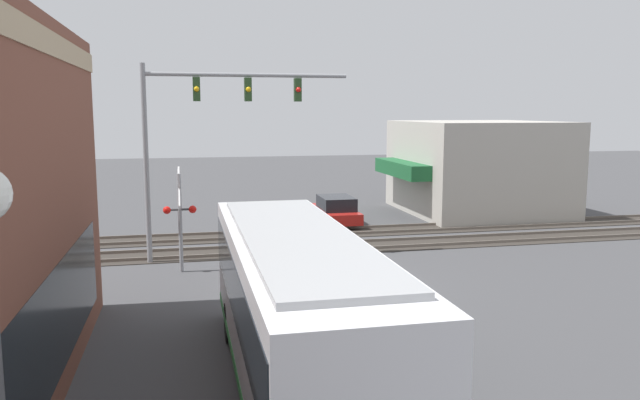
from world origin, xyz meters
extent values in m
plane|color=#424244|center=(0.00, 0.00, 0.00)|extent=(120.00, 120.00, 0.00)
cube|color=tan|center=(-8.08, 7.65, 7.15)|extent=(15.89, 0.36, 0.50)
cube|color=black|center=(-8.08, 7.55, 1.70)|extent=(13.18, 0.12, 2.20)
cube|color=#B2ADA3|center=(13.58, -11.54, 2.61)|extent=(8.80, 8.09, 5.22)
cube|color=#19592D|center=(13.58, -6.95, 2.60)|extent=(6.16, 1.20, 0.80)
cube|color=silver|center=(-7.23, 2.80, 1.85)|extent=(10.68, 2.55, 2.84)
cube|color=black|center=(-7.23, 2.80, 2.27)|extent=(10.47, 2.59, 1.19)
cube|color=#288438|center=(-7.23, 2.80, 0.59)|extent=(10.47, 2.58, 0.24)
cube|color=#A5A8AA|center=(-7.23, 2.80, 3.33)|extent=(9.08, 2.17, 0.12)
cylinder|color=black|center=(-4.08, 2.80, 0.50)|extent=(1.00, 2.57, 1.00)
cylinder|color=gray|center=(4.95, 6.37, 3.79)|extent=(0.20, 0.20, 7.58)
cylinder|color=gray|center=(4.95, 2.48, 7.18)|extent=(0.16, 7.78, 0.16)
cube|color=#284723|center=(4.95, 4.43, 6.63)|extent=(0.30, 0.27, 0.90)
sphere|color=yellow|center=(4.79, 4.43, 6.63)|extent=(0.20, 0.20, 0.20)
cube|color=#284723|center=(4.95, 2.48, 6.63)|extent=(0.30, 0.27, 0.90)
sphere|color=yellow|center=(4.79, 2.48, 6.63)|extent=(0.20, 0.20, 0.20)
cube|color=#284723|center=(4.95, 0.54, 6.63)|extent=(0.30, 0.27, 0.90)
sphere|color=red|center=(4.79, 0.54, 6.63)|extent=(0.20, 0.20, 0.20)
cylinder|color=gray|center=(3.29, 5.17, 1.80)|extent=(0.14, 0.14, 3.60)
cube|color=white|center=(3.29, 5.17, 3.10)|extent=(1.41, 0.06, 1.41)
cube|color=white|center=(3.29, 5.17, 3.10)|extent=(1.41, 0.06, 1.41)
cylinder|color=#38383A|center=(3.29, 5.17, 2.30)|extent=(0.08, 0.90, 0.08)
sphere|color=red|center=(3.24, 4.72, 2.30)|extent=(0.28, 0.28, 0.28)
sphere|color=red|center=(3.24, 5.62, 2.30)|extent=(0.28, 0.28, 0.28)
cube|color=#332D28|center=(6.00, 0.00, 0.01)|extent=(2.60, 60.00, 0.03)
cube|color=#6B6056|center=(5.28, 0.00, 0.07)|extent=(0.07, 60.00, 0.15)
cube|color=#6B6056|center=(6.72, 0.00, 0.07)|extent=(0.07, 60.00, 0.15)
cube|color=#332D28|center=(9.20, 0.00, 0.01)|extent=(2.60, 60.00, 0.03)
cube|color=#6B6056|center=(8.48, 0.00, 0.07)|extent=(0.07, 60.00, 0.15)
cube|color=#6B6056|center=(9.92, 0.00, 0.07)|extent=(0.07, 60.00, 0.15)
cube|color=#B21E19|center=(11.50, -2.60, 0.53)|extent=(4.33, 1.80, 0.55)
cube|color=black|center=(11.29, -2.60, 1.14)|extent=(2.38, 1.62, 0.66)
cylinder|color=black|center=(12.85, -2.60, 0.32)|extent=(0.64, 1.82, 0.64)
cylinder|color=black|center=(10.16, -2.60, 0.32)|extent=(0.64, 1.82, 0.64)
cylinder|color=black|center=(-3.59, 0.80, 0.39)|extent=(0.28, 0.28, 0.77)
cylinder|color=#B2A58C|center=(-3.59, 0.80, 1.10)|extent=(0.34, 0.34, 0.65)
sphere|color=tan|center=(-3.59, 0.80, 1.52)|extent=(0.21, 0.21, 0.21)
camera|label=1|loc=(-19.40, 4.98, 5.83)|focal=35.00mm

